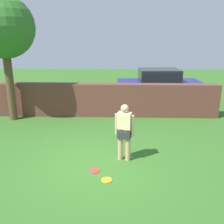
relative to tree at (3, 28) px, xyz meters
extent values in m
plane|color=#336623|center=(3.80, -3.72, -3.63)|extent=(40.00, 40.00, 0.00)
cube|color=brown|center=(2.30, 0.61, -2.92)|extent=(12.60, 0.50, 1.41)
cylinder|color=brown|center=(0.00, 0.00, -2.12)|extent=(0.31, 0.31, 3.02)
sphere|color=#337028|center=(0.00, 0.00, 0.05)|extent=(2.38, 2.38, 2.38)
cylinder|color=tan|center=(4.46, -3.42, -3.20)|extent=(0.14, 0.14, 0.85)
cylinder|color=tan|center=(4.67, -3.48, -3.20)|extent=(0.14, 0.14, 0.85)
cube|color=#2D2D38|center=(4.56, -3.45, -2.83)|extent=(0.40, 0.31, 0.28)
cube|color=beige|center=(4.56, -3.45, -2.50)|extent=(0.40, 0.31, 0.55)
sphere|color=tan|center=(4.56, -3.45, -2.12)|extent=(0.22, 0.22, 0.22)
cylinder|color=tan|center=(4.35, -3.39, -2.58)|extent=(0.09, 0.09, 0.58)
cylinder|color=tan|center=(4.78, -3.51, -2.58)|extent=(0.09, 0.09, 0.58)
cube|color=navy|center=(6.43, 3.03, -2.91)|extent=(4.28, 1.90, 0.80)
cube|color=#1E2328|center=(6.43, 3.03, -2.21)|extent=(2.07, 1.60, 0.60)
cylinder|color=black|center=(5.10, 2.11, -3.31)|extent=(0.65, 0.25, 0.64)
cylinder|color=black|center=(5.02, 3.81, -3.31)|extent=(0.65, 0.25, 0.64)
cylinder|color=black|center=(7.83, 2.25, -3.31)|extent=(0.65, 0.25, 0.64)
cylinder|color=black|center=(7.75, 3.95, -3.31)|extent=(0.65, 0.25, 0.64)
cylinder|color=orange|center=(4.13, -4.54, -3.62)|extent=(0.27, 0.27, 0.02)
cylinder|color=red|center=(3.79, -4.11, -3.62)|extent=(0.27, 0.27, 0.02)
camera|label=1|loc=(4.43, -9.96, -0.22)|focal=40.75mm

